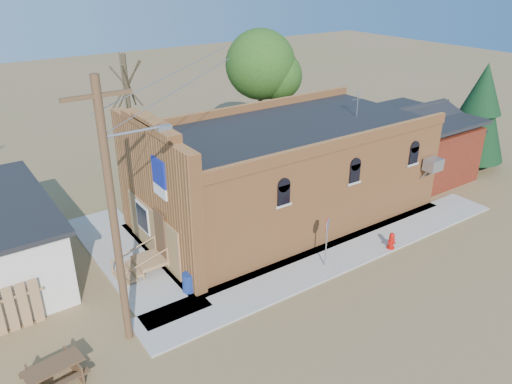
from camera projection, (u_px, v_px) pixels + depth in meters
ground at (330, 276)px, 20.51m from camera, size 120.00×120.00×0.00m
sidewalk_south at (342, 254)px, 21.94m from camera, size 19.00×2.20×0.08m
sidewalk_west at (129, 258)px, 21.71m from camera, size 2.60×10.00×0.08m
brick_bar at (282, 173)px, 24.49m from camera, size 16.40×7.97×6.30m
red_shed at (413, 138)px, 29.64m from camera, size 5.40×6.40×4.30m
utility_pole at (115, 213)px, 15.19m from camera, size 3.12×0.26×9.00m
tree_bare_near at (126, 84)px, 26.18m from camera, size 2.80×2.80×7.65m
tree_leafy at (261, 65)px, 31.23m from camera, size 4.40×4.40×8.15m
evergreen_tree at (480, 109)px, 29.99m from camera, size 3.60×3.60×6.50m
fire_hydrant at (391, 241)px, 22.20m from camera, size 0.46×0.45×0.78m
stop_sign at (327, 229)px, 20.37m from camera, size 0.51×0.42×2.26m
trash_barrel at (189, 282)px, 19.29m from camera, size 0.56×0.56×0.77m
picnic_table at (54, 371)px, 15.08m from camera, size 1.86×1.49×0.71m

